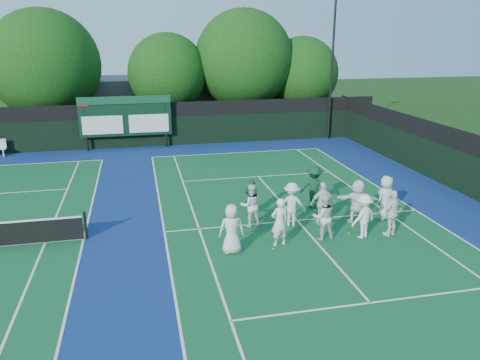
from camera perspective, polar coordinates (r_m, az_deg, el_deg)
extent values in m
plane|color=#16360E|center=(18.82, 7.99, -6.06)|extent=(120.00, 120.00, 0.00)
cube|color=navy|center=(18.67, -10.79, -6.39)|extent=(34.00, 32.00, 0.01)
cube|color=#11562B|center=(19.68, 6.99, -4.91)|extent=(10.97, 23.77, 0.00)
cube|color=white|center=(30.59, -0.34, 3.35)|extent=(10.97, 0.08, 0.00)
cube|color=white|center=(18.68, -9.21, -6.26)|extent=(0.08, 23.77, 0.00)
cube|color=white|center=(22.04, 20.60, -3.46)|extent=(0.08, 23.77, 0.00)
cube|color=white|center=(18.79, -5.02, -5.95)|extent=(0.08, 23.77, 0.00)
cube|color=white|center=(21.34, 17.50, -3.81)|extent=(0.08, 23.77, 0.00)
cube|color=white|center=(14.46, 15.59, -14.22)|extent=(8.23, 0.08, 0.00)
cube|color=white|center=(25.44, 2.26, 0.42)|extent=(8.23, 0.08, 0.00)
cube|color=white|center=(19.68, 6.99, -4.90)|extent=(0.08, 12.80, 0.00)
cube|color=white|center=(30.94, -26.61, 1.64)|extent=(10.97, 0.08, 0.00)
cube|color=white|center=(18.81, -18.52, -6.82)|extent=(0.08, 23.77, 0.00)
cube|color=white|center=(19.02, -22.64, -7.01)|extent=(0.08, 23.77, 0.00)
cube|color=black|center=(32.77, -11.88, 5.70)|extent=(34.00, 0.08, 2.00)
cube|color=black|center=(32.50, -12.04, 8.28)|extent=(34.00, 0.05, 1.00)
cylinder|color=black|center=(32.41, -18.35, 6.41)|extent=(0.16, 0.16, 3.50)
cylinder|color=black|center=(32.28, -9.09, 7.04)|extent=(0.16, 0.16, 3.50)
cube|color=black|center=(32.16, -13.79, 7.53)|extent=(6.00, 0.15, 2.60)
cube|color=#134528|center=(31.91, -13.94, 9.45)|extent=(6.00, 0.05, 0.50)
cube|color=white|center=(32.22, -16.41, 6.44)|extent=(2.60, 0.04, 1.20)
cube|color=white|center=(32.15, -11.04, 6.80)|extent=(2.60, 0.04, 1.20)
cube|color=#A20D14|center=(32.09, -18.61, 8.92)|extent=(0.70, 0.04, 0.50)
cube|color=#5D5E63|center=(40.71, -6.48, 9.62)|extent=(18.00, 6.00, 4.00)
cylinder|color=black|center=(34.75, 11.13, 13.06)|extent=(0.16, 0.16, 10.00)
cylinder|color=black|center=(18.59, -18.32, -5.29)|extent=(0.10, 0.10, 1.10)
cube|color=silver|center=(33.34, -26.87, 3.00)|extent=(0.13, 0.40, 0.45)
cylinder|color=black|center=(36.66, -21.95, 6.45)|extent=(0.44, 0.44, 2.53)
sphere|color=#0F3C0D|center=(36.20, -22.70, 12.86)|extent=(7.63, 7.63, 7.63)
sphere|color=#0F3C0D|center=(36.45, -21.53, 11.80)|extent=(5.34, 5.34, 5.34)
cylinder|color=black|center=(36.24, -8.58, 7.38)|extent=(0.44, 0.44, 2.50)
sphere|color=#0F3C0D|center=(35.81, -8.83, 12.78)|extent=(5.80, 5.80, 5.80)
sphere|color=#0F3C0D|center=(36.20, -7.85, 11.95)|extent=(4.06, 4.06, 4.06)
cylinder|color=black|center=(37.04, 0.45, 8.02)|extent=(0.44, 0.44, 2.80)
sphere|color=#0F3C0D|center=(36.60, 0.46, 14.52)|extent=(7.44, 7.44, 7.44)
sphere|color=#0F3C0D|center=(37.07, 1.28, 13.40)|extent=(5.21, 5.21, 5.21)
cylinder|color=black|center=(38.39, 7.37, 7.86)|extent=(0.44, 0.44, 2.34)
sphere|color=#0F3C0D|center=(37.99, 7.56, 12.77)|extent=(5.68, 5.68, 5.68)
sphere|color=#0F3C0D|center=(38.53, 8.23, 11.96)|extent=(3.97, 3.97, 3.97)
sphere|color=#B8C717|center=(17.06, 4.12, -8.37)|extent=(0.07, 0.07, 0.07)
sphere|color=#B8C717|center=(20.33, 9.22, -4.19)|extent=(0.07, 0.07, 0.07)
sphere|color=#B8C717|center=(20.93, 16.55, -4.08)|extent=(0.07, 0.07, 0.07)
sphere|color=#B8C717|center=(18.89, -1.63, -5.69)|extent=(0.07, 0.07, 0.07)
sphere|color=#B8C717|center=(20.31, 5.06, -4.05)|extent=(0.07, 0.07, 0.07)
sphere|color=#B8C717|center=(18.72, 13.09, -6.38)|extent=(0.07, 0.07, 0.07)
imported|color=silver|center=(16.47, -1.02, -5.98)|extent=(0.93, 0.65, 1.81)
imported|color=white|center=(17.08, 4.86, -5.13)|extent=(0.73, 0.54, 1.82)
imported|color=silver|center=(17.82, 10.14, -4.43)|extent=(0.92, 0.74, 1.79)
imported|color=white|center=(18.29, 14.82, -4.28)|extent=(1.28, 1.03, 1.73)
imported|color=white|center=(18.76, 18.06, -3.86)|extent=(1.16, 0.85, 1.83)
imported|color=white|center=(18.74, 1.33, -3.09)|extent=(0.87, 0.68, 1.76)
imported|color=silver|center=(18.88, 6.31, -2.97)|extent=(1.30, 0.95, 1.80)
imported|color=white|center=(19.19, 10.07, -2.81)|extent=(1.08, 0.50, 1.79)
imported|color=white|center=(19.67, 14.12, -2.53)|extent=(1.77, 1.11, 1.83)
imported|color=silver|center=(20.35, 17.32, -2.06)|extent=(1.07, 0.91, 1.87)
imported|color=#0F381D|center=(19.90, 1.39, -2.14)|extent=(0.61, 0.44, 1.57)
imported|color=#103A20|center=(20.88, 9.02, -0.89)|extent=(1.43, 1.16, 1.92)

